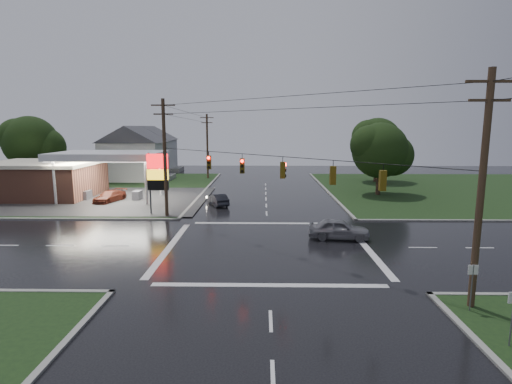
{
  "coord_description": "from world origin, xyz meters",
  "views": [
    {
      "loc": [
        -0.36,
        -27.45,
        8.47
      ],
      "look_at": [
        -0.95,
        5.85,
        3.0
      ],
      "focal_mm": 28.0,
      "sensor_mm": 36.0,
      "label": 1
    }
  ],
  "objects_px": {
    "car_pump": "(110,196)",
    "gas_station": "(53,176)",
    "pylon_sign": "(158,174)",
    "car_crossing": "(339,229)",
    "utility_pole_n": "(207,145)",
    "house_near": "(134,152)",
    "utility_pole_se": "(481,188)",
    "house_far": "(149,148)",
    "utility_pole_nw": "(165,157)",
    "car_north": "(218,199)",
    "tree_ne_far": "(378,142)",
    "tree_nw_behind": "(32,143)",
    "tree_ne_near": "(381,151)"
  },
  "relations": [
    {
      "from": "house_near",
      "to": "house_far",
      "type": "distance_m",
      "value": 12.04
    },
    {
      "from": "utility_pole_n",
      "to": "tree_nw_behind",
      "type": "bearing_deg",
      "value": -161.79
    },
    {
      "from": "utility_pole_se",
      "to": "car_pump",
      "type": "relative_size",
      "value": 2.43
    },
    {
      "from": "house_far",
      "to": "car_crossing",
      "type": "relative_size",
      "value": 2.41
    },
    {
      "from": "utility_pole_n",
      "to": "utility_pole_se",
      "type": "bearing_deg",
      "value": -68.2
    },
    {
      "from": "house_near",
      "to": "car_pump",
      "type": "bearing_deg",
      "value": -80.59
    },
    {
      "from": "house_near",
      "to": "car_crossing",
      "type": "distance_m",
      "value": 43.07
    },
    {
      "from": "gas_station",
      "to": "tree_ne_far",
      "type": "bearing_deg",
      "value": 18.46
    },
    {
      "from": "utility_pole_nw",
      "to": "tree_ne_near",
      "type": "height_order",
      "value": "utility_pole_nw"
    },
    {
      "from": "utility_pole_se",
      "to": "car_pump",
      "type": "xyz_separation_m",
      "value": [
        -27.27,
        26.3,
        -5.06
      ]
    },
    {
      "from": "gas_station",
      "to": "car_north",
      "type": "height_order",
      "value": "gas_station"
    },
    {
      "from": "house_near",
      "to": "car_pump",
      "type": "relative_size",
      "value": 2.44
    },
    {
      "from": "house_far",
      "to": "utility_pole_se",
      "type": "bearing_deg",
      "value": -61.32
    },
    {
      "from": "utility_pole_se",
      "to": "car_north",
      "type": "relative_size",
      "value": 2.77
    },
    {
      "from": "utility_pole_nw",
      "to": "car_pump",
      "type": "distance_m",
      "value": 12.14
    },
    {
      "from": "tree_ne_near",
      "to": "car_pump",
      "type": "xyz_separation_m",
      "value": [
        -31.91,
        -5.19,
        -4.9
      ]
    },
    {
      "from": "utility_pole_se",
      "to": "car_pump",
      "type": "distance_m",
      "value": 38.22
    },
    {
      "from": "car_north",
      "to": "utility_pole_nw",
      "type": "bearing_deg",
      "value": 28.9
    },
    {
      "from": "pylon_sign",
      "to": "tree_ne_far",
      "type": "height_order",
      "value": "tree_ne_far"
    },
    {
      "from": "utility_pole_nw",
      "to": "car_north",
      "type": "xyz_separation_m",
      "value": [
        4.23,
        5.54,
        -5.07
      ]
    },
    {
      "from": "car_crossing",
      "to": "utility_pole_nw",
      "type": "bearing_deg",
      "value": 71.29
    },
    {
      "from": "utility_pole_n",
      "to": "tree_ne_near",
      "type": "distance_m",
      "value": 28.55
    },
    {
      "from": "car_north",
      "to": "car_crossing",
      "type": "distance_m",
      "value": 16.76
    },
    {
      "from": "car_pump",
      "to": "tree_nw_behind",
      "type": "bearing_deg",
      "value": 157.25
    },
    {
      "from": "utility_pole_n",
      "to": "house_far",
      "type": "distance_m",
      "value": 16.0
    },
    {
      "from": "utility_pole_se",
      "to": "utility_pole_n",
      "type": "height_order",
      "value": "utility_pole_se"
    },
    {
      "from": "pylon_sign",
      "to": "car_crossing",
      "type": "distance_m",
      "value": 18.27
    },
    {
      "from": "gas_station",
      "to": "car_north",
      "type": "xyz_separation_m",
      "value": [
        20.41,
        -4.66,
        -1.89
      ]
    },
    {
      "from": "tree_nw_behind",
      "to": "tree_ne_far",
      "type": "bearing_deg",
      "value": 4.49
    },
    {
      "from": "tree_nw_behind",
      "to": "tree_ne_far",
      "type": "height_order",
      "value": "tree_nw_behind"
    },
    {
      "from": "car_pump",
      "to": "gas_station",
      "type": "bearing_deg",
      "value": 176.5
    },
    {
      "from": "tree_nw_behind",
      "to": "car_crossing",
      "type": "bearing_deg",
      "value": -35.35
    },
    {
      "from": "gas_station",
      "to": "house_near",
      "type": "distance_m",
      "value": 17.07
    },
    {
      "from": "utility_pole_nw",
      "to": "house_far",
      "type": "height_order",
      "value": "utility_pole_nw"
    },
    {
      "from": "house_far",
      "to": "car_north",
      "type": "distance_m",
      "value": 37.13
    },
    {
      "from": "house_near",
      "to": "tree_ne_near",
      "type": "xyz_separation_m",
      "value": [
        35.09,
        -14.01,
        1.16
      ]
    },
    {
      "from": "tree_nw_behind",
      "to": "tree_ne_near",
      "type": "xyz_separation_m",
      "value": [
        47.98,
        -8.0,
        -0.62
      ]
    },
    {
      "from": "house_near",
      "to": "utility_pole_se",
      "type": "bearing_deg",
      "value": -56.21
    },
    {
      "from": "utility_pole_se",
      "to": "house_far",
      "type": "bearing_deg",
      "value": 118.68
    },
    {
      "from": "car_north",
      "to": "car_crossing",
      "type": "relative_size",
      "value": 0.87
    },
    {
      "from": "pylon_sign",
      "to": "tree_ne_far",
      "type": "bearing_deg",
      "value": 40.35
    },
    {
      "from": "tree_ne_far",
      "to": "utility_pole_nw",
      "type": "bearing_deg",
      "value": -137.41
    },
    {
      "from": "utility_pole_se",
      "to": "utility_pole_n",
      "type": "distance_m",
      "value": 51.16
    },
    {
      "from": "pylon_sign",
      "to": "car_pump",
      "type": "distance_m",
      "value": 10.19
    },
    {
      "from": "gas_station",
      "to": "utility_pole_nw",
      "type": "distance_m",
      "value": 19.38
    },
    {
      "from": "house_near",
      "to": "tree_ne_far",
      "type": "bearing_deg",
      "value": -3.01
    },
    {
      "from": "pylon_sign",
      "to": "car_north",
      "type": "xyz_separation_m",
      "value": [
        5.23,
        4.54,
        -3.36
      ]
    },
    {
      "from": "utility_pole_n",
      "to": "house_near",
      "type": "height_order",
      "value": "utility_pole_n"
    },
    {
      "from": "tree_ne_far",
      "to": "car_north",
      "type": "distance_m",
      "value": 29.87
    },
    {
      "from": "car_north",
      "to": "car_pump",
      "type": "xyz_separation_m",
      "value": [
        -12.5,
        1.76,
        0.0
      ]
    }
  ]
}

